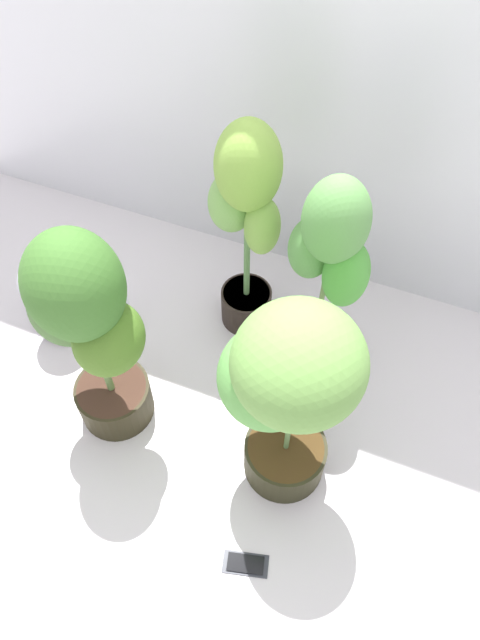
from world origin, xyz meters
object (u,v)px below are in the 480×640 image
object	(u,v)px
potted_plant_front_left	(88,324)
nutrient_bottle	(118,304)
floor_fan	(48,287)
potted_plant_back_right	(326,274)
potted_plant_front_right	(286,385)
cell_phone	(246,564)
potted_plant_back_center	(246,217)

from	to	relation	value
potted_plant_front_left	nutrient_bottle	distance (m)	0.56
potted_plant_front_left	floor_fan	bearing A→B (deg)	146.84
potted_plant_back_right	potted_plant_front_right	size ratio (longest dim) A/B	1.09
cell_phone	potted_plant_front_right	bearing A→B (deg)	-10.20
potted_plant_back_center	potted_plant_front_right	bearing A→B (deg)	-58.64
potted_plant_front_left	potted_plant_front_right	world-z (taller)	potted_plant_front_left
potted_plant_back_right	nutrient_bottle	distance (m)	0.87
potted_plant_front_right	nutrient_bottle	size ratio (longest dim) A/B	3.12
cell_phone	nutrient_bottle	bearing A→B (deg)	35.45
potted_plant_back_center	potted_plant_front_right	xyz separation A→B (m)	(0.33, -0.54, -0.03)
potted_plant_back_center	floor_fan	world-z (taller)	potted_plant_back_center
potted_plant_front_left	nutrient_bottle	world-z (taller)	potted_plant_front_left
potted_plant_back_center	cell_phone	distance (m)	1.12
cell_phone	potted_plant_front_left	bearing A→B (deg)	47.94
potted_plant_front_left	nutrient_bottle	xyz separation A→B (m)	(-0.17, 0.35, -0.41)
nutrient_bottle	potted_plant_back_center	bearing A→B (deg)	25.62
floor_fan	nutrient_bottle	xyz separation A→B (m)	(0.21, 0.10, -0.13)
potted_plant_back_center	cell_phone	size ratio (longest dim) A/B	5.97
potted_plant_front_left	potted_plant_front_right	xyz separation A→B (m)	(0.61, 0.02, -0.01)
potted_plant_back_center	cell_phone	world-z (taller)	potted_plant_back_center
floor_fan	potted_plant_back_center	bearing A→B (deg)	44.24
potted_plant_front_left	cell_phone	bearing A→B (deg)	-27.84
potted_plant_front_left	nutrient_bottle	size ratio (longest dim) A/B	3.33
potted_plant_back_right	nutrient_bottle	bearing A→B (deg)	-172.34
potted_plant_front_left	potted_plant_back_right	bearing A→B (deg)	36.90
potted_plant_front_right	floor_fan	size ratio (longest dim) A/B	2.19
cell_phone	floor_fan	xyz separation A→B (m)	(-1.02, 0.58, 0.25)
potted_plant_front_right	nutrient_bottle	distance (m)	0.93
cell_phone	nutrient_bottle	xyz separation A→B (m)	(-0.80, 0.68, 0.12)
potted_plant_back_right	potted_plant_front_right	distance (m)	0.43
cell_phone	potted_plant_back_center	bearing A→B (deg)	7.24
cell_phone	nutrient_bottle	size ratio (longest dim) A/B	0.58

